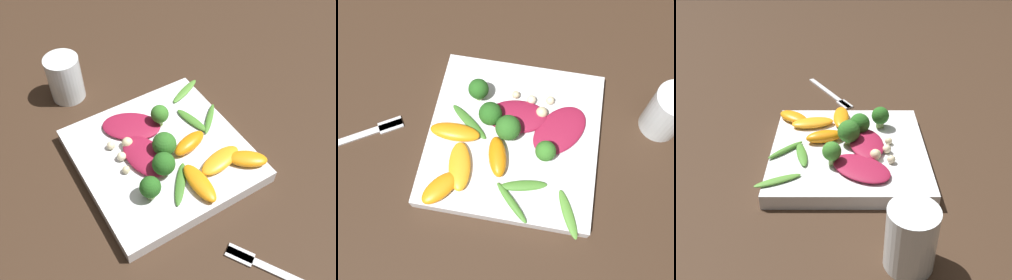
# 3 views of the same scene
# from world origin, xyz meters

# --- Properties ---
(ground_plane) EXTENTS (2.40, 2.40, 0.00)m
(ground_plane) POSITION_xyz_m (0.00, 0.00, 0.00)
(ground_plane) COLOR #382619
(plate) EXTENTS (0.27, 0.27, 0.03)m
(plate) POSITION_xyz_m (0.00, 0.00, 0.01)
(plate) COLOR white
(plate) RESTS_ON ground_plane
(drinking_glass) EXTENTS (0.06, 0.06, 0.09)m
(drinking_glass) POSITION_xyz_m (0.07, -0.23, 0.04)
(drinking_glass) COLOR white
(drinking_glass) RESTS_ON ground_plane
(fork) EXTENTS (0.11, 0.16, 0.01)m
(fork) POSITION_xyz_m (-0.03, 0.25, 0.00)
(fork) COLOR silver
(fork) RESTS_ON ground_plane
(radicchio_leaf_0) EXTENTS (0.07, 0.10, 0.01)m
(radicchio_leaf_0) POSITION_xyz_m (0.03, 0.00, 0.03)
(radicchio_leaf_0) COLOR maroon
(radicchio_leaf_0) RESTS_ON plate
(radicchio_leaf_1) EXTENTS (0.12, 0.11, 0.01)m
(radicchio_leaf_1) POSITION_xyz_m (0.02, -0.07, 0.03)
(radicchio_leaf_1) COLOR maroon
(radicchio_leaf_1) RESTS_ON plate
(orange_segment_0) EXTENTS (0.08, 0.05, 0.01)m
(orange_segment_0) POSITION_xyz_m (-0.07, 0.07, 0.03)
(orange_segment_0) COLOR orange
(orange_segment_0) RESTS_ON plate
(orange_segment_1) EXTENTS (0.03, 0.08, 0.02)m
(orange_segment_1) POSITION_xyz_m (-0.01, 0.09, 0.03)
(orange_segment_1) COLOR orange
(orange_segment_1) RESTS_ON plate
(orange_segment_2) EXTENTS (0.07, 0.06, 0.02)m
(orange_segment_2) POSITION_xyz_m (-0.11, 0.09, 0.03)
(orange_segment_2) COLOR orange
(orange_segment_2) RESTS_ON plate
(orange_segment_3) EXTENTS (0.07, 0.04, 0.02)m
(orange_segment_3) POSITION_xyz_m (-0.04, 0.02, 0.04)
(orange_segment_3) COLOR orange
(orange_segment_3) RESTS_ON plate
(broccoli_floret_0) EXTENTS (0.04, 0.04, 0.05)m
(broccoli_floret_0) POSITION_xyz_m (-0.00, 0.01, 0.05)
(broccoli_floret_0) COLOR #7A9E51
(broccoli_floret_0) RESTS_ON plate
(broccoli_floret_1) EXTENTS (0.04, 0.04, 0.04)m
(broccoli_floret_1) POSITION_xyz_m (0.02, 0.04, 0.05)
(broccoli_floret_1) COLOR #7A9E51
(broccoli_floret_1) RESTS_ON plate
(broccoli_floret_2) EXTENTS (0.03, 0.03, 0.04)m
(broccoli_floret_2) POSITION_xyz_m (-0.03, -0.05, 0.05)
(broccoli_floret_2) COLOR #84AD5B
(broccoli_floret_2) RESTS_ON plate
(broccoli_floret_3) EXTENTS (0.03, 0.03, 0.04)m
(broccoli_floret_3) POSITION_xyz_m (0.06, 0.07, 0.05)
(broccoli_floret_3) COLOR #84AD5B
(broccoli_floret_3) RESTS_ON plate
(arugula_sprig_0) EXTENTS (0.06, 0.07, 0.01)m
(arugula_sprig_0) POSITION_xyz_m (0.01, 0.07, 0.03)
(arugula_sprig_0) COLOR #3D7528
(arugula_sprig_0) RESTS_ON plate
(arugula_sprig_1) EXTENTS (0.07, 0.04, 0.01)m
(arugula_sprig_1) POSITION_xyz_m (-0.11, -0.10, 0.03)
(arugula_sprig_1) COLOR #518E33
(arugula_sprig_1) RESTS_ON plate
(arugula_sprig_2) EXTENTS (0.06, 0.06, 0.01)m
(arugula_sprig_2) POSITION_xyz_m (-0.11, -0.02, 0.03)
(arugula_sprig_2) COLOR #47842D
(arugula_sprig_2) RESTS_ON plate
(arugula_sprig_3) EXTENTS (0.03, 0.07, 0.01)m
(arugula_sprig_3) POSITION_xyz_m (-0.08, -0.03, 0.03)
(arugula_sprig_3) COLOR #47842D
(arugula_sprig_3) RESTS_ON plate
(macadamia_nut_0) EXTENTS (0.01, 0.01, 0.01)m
(macadamia_nut_0) POSITION_xyz_m (0.07, 0.01, 0.03)
(macadamia_nut_0) COLOR beige
(macadamia_nut_0) RESTS_ON plate
(macadamia_nut_1) EXTENTS (0.01, 0.01, 0.01)m
(macadamia_nut_1) POSITION_xyz_m (0.07, -0.05, 0.03)
(macadamia_nut_1) COLOR beige
(macadamia_nut_1) RESTS_ON plate
(macadamia_nut_2) EXTENTS (0.02, 0.02, 0.02)m
(macadamia_nut_2) POSITION_xyz_m (0.06, -0.02, 0.03)
(macadamia_nut_2) COLOR beige
(macadamia_nut_2) RESTS_ON plate
(macadamia_nut_3) EXTENTS (0.02, 0.02, 0.02)m
(macadamia_nut_3) POSITION_xyz_m (0.04, -0.04, 0.03)
(macadamia_nut_3) COLOR beige
(macadamia_nut_3) RESTS_ON plate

